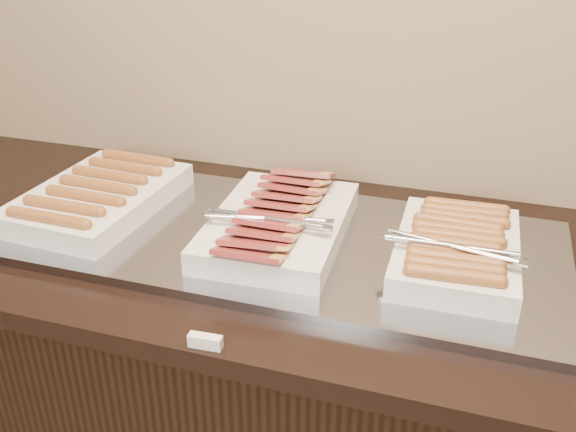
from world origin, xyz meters
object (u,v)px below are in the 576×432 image
object	(u,v)px
dish_left	(99,196)
dish_center	(278,222)
warming_tray	(272,239)
dish_right	(456,249)
counter	(270,402)

from	to	relation	value
dish_left	dish_center	xyz separation A→B (m)	(0.43, -0.00, 0.00)
dish_left	warming_tray	bearing A→B (deg)	3.12
dish_center	dish_right	xyz separation A→B (m)	(0.36, -0.00, 0.00)
dish_left	dish_center	world-z (taller)	dish_center
counter	dish_left	distance (m)	0.64
counter	dish_center	size ratio (longest dim) A/B	4.90
dish_center	dish_right	world-z (taller)	dish_center
warming_tray	dish_center	size ratio (longest dim) A/B	2.85
counter	dish_left	xyz separation A→B (m)	(-0.41, 0.00, 0.50)
counter	dish_right	xyz separation A→B (m)	(0.39, -0.00, 0.50)
warming_tray	dish_center	distance (m)	0.05
counter	dish_right	distance (m)	0.63
counter	dish_right	world-z (taller)	dish_right
counter	dish_right	bearing A→B (deg)	-0.60
dish_center	dish_right	distance (m)	0.36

